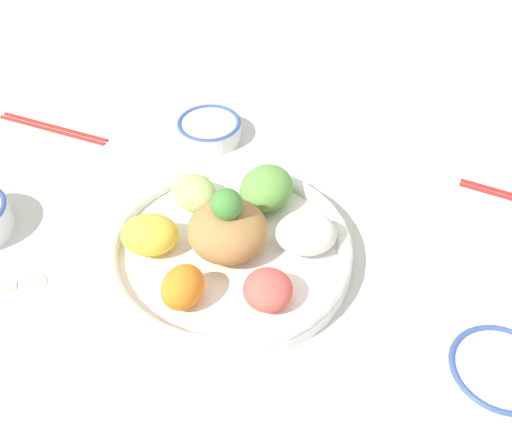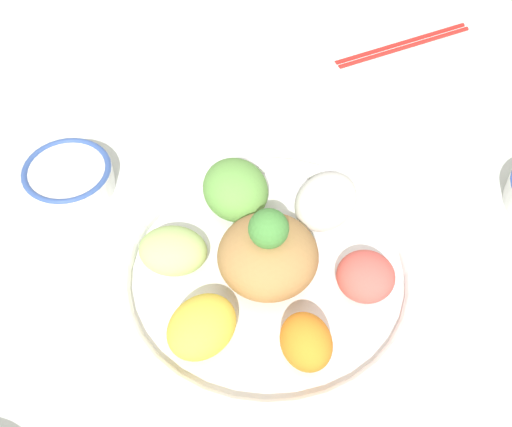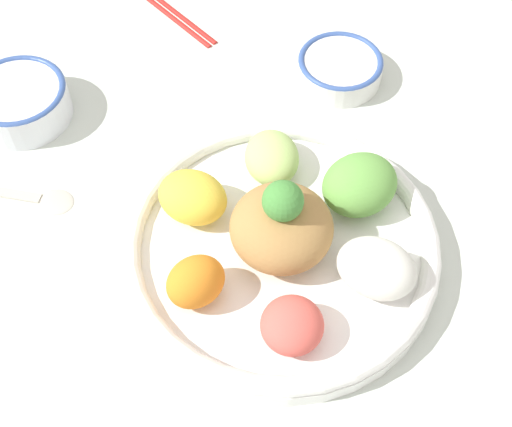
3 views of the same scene
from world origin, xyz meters
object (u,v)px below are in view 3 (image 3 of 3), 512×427
at_px(chopsticks_pair_near, 163,5).
at_px(sauce_bowl_dark, 20,100).
at_px(sauce_bowl_red, 340,68).
at_px(serving_spoon_main, 32,197).
at_px(salad_platter, 284,240).

bearing_deg(chopsticks_pair_near, sauce_bowl_dark, -80.06).
relative_size(sauce_bowl_red, chopsticks_pair_near, 0.54).
bearing_deg(chopsticks_pair_near, serving_spoon_main, -63.03).
relative_size(sauce_bowl_red, sauce_bowl_dark, 0.91).
distance_m(sauce_bowl_red, chopsticks_pair_near, 0.27).
height_order(sauce_bowl_red, chopsticks_pair_near, sauce_bowl_red).
bearing_deg(serving_spoon_main, chopsticks_pair_near, -99.26).
relative_size(sauce_bowl_red, serving_spoon_main, 0.80).
bearing_deg(sauce_bowl_dark, salad_platter, -11.65).
bearing_deg(sauce_bowl_red, chopsticks_pair_near, 170.45).
bearing_deg(sauce_bowl_dark, chopsticks_pair_near, 73.52).
relative_size(salad_platter, sauce_bowl_red, 3.10).
bearing_deg(sauce_bowl_red, serving_spoon_main, -130.95).
height_order(sauce_bowl_dark, serving_spoon_main, sauce_bowl_dark).
distance_m(salad_platter, chopsticks_pair_near, 0.43).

